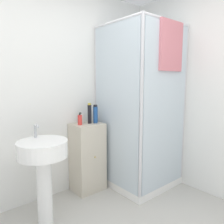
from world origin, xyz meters
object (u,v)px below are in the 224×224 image
at_px(soap_dispenser, 80,120).
at_px(shampoo_bottle_blue, 95,114).
at_px(shampoo_bottle_tall_black, 90,114).
at_px(sink, 43,161).
at_px(lotion_bottle_white, 82,118).

bearing_deg(soap_dispenser, shampoo_bottle_blue, -5.20).
bearing_deg(shampoo_bottle_tall_black, sink, -158.35).
bearing_deg(sink, lotion_bottle_white, 29.03).
distance_m(shampoo_bottle_blue, lotion_bottle_white, 0.18).
relative_size(soap_dispenser, lotion_bottle_white, 1.05).
bearing_deg(soap_dispenser, sink, -153.71).
bearing_deg(shampoo_bottle_tall_black, soap_dispenser, 179.03).
relative_size(sink, shampoo_bottle_tall_black, 3.77).
bearing_deg(soap_dispenser, shampoo_bottle_tall_black, -0.97).
height_order(sink, shampoo_bottle_tall_black, shampoo_bottle_tall_black).
bearing_deg(shampoo_bottle_tall_black, lotion_bottle_white, 128.60).
xyz_separation_m(soap_dispenser, shampoo_bottle_blue, (0.22, -0.02, 0.05)).
distance_m(soap_dispenser, shampoo_bottle_tall_black, 0.15).
relative_size(soap_dispenser, shampoo_bottle_tall_black, 0.59).
bearing_deg(shampoo_bottle_blue, lotion_bottle_white, 145.30).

